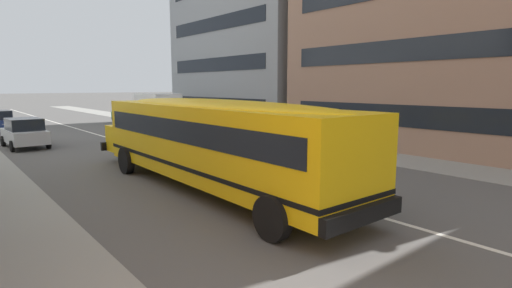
{
  "coord_description": "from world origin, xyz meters",
  "views": [
    {
      "loc": [
        12.67,
        -8.75,
        3.38
      ],
      "look_at": [
        3.2,
        -0.95,
        1.57
      ],
      "focal_mm": 27.46,
      "sensor_mm": 36.0,
      "label": 1
    }
  ],
  "objects_px": {
    "parked_car_green_under_tree": "(128,114)",
    "box_truck": "(162,110)",
    "parked_car_silver_by_hydrant": "(25,132)",
    "motorcycle_near_kerb": "(8,133)",
    "parked_car_red_far_corner": "(214,126)",
    "school_bus": "(210,136)"
  },
  "relations": [
    {
      "from": "parked_car_green_under_tree",
      "to": "motorcycle_near_kerb",
      "type": "height_order",
      "value": "parked_car_green_under_tree"
    },
    {
      "from": "parked_car_silver_by_hydrant",
      "to": "motorcycle_near_kerb",
      "type": "distance_m",
      "value": 4.57
    },
    {
      "from": "box_truck",
      "to": "motorcycle_near_kerb",
      "type": "height_order",
      "value": "box_truck"
    },
    {
      "from": "parked_car_green_under_tree",
      "to": "school_bus",
      "type": "bearing_deg",
      "value": -17.37
    },
    {
      "from": "parked_car_red_far_corner",
      "to": "box_truck",
      "type": "bearing_deg",
      "value": 178.47
    },
    {
      "from": "school_bus",
      "to": "parked_car_silver_by_hydrant",
      "type": "relative_size",
      "value": 3.37
    },
    {
      "from": "parked_car_green_under_tree",
      "to": "parked_car_red_far_corner",
      "type": "distance_m",
      "value": 14.65
    },
    {
      "from": "school_bus",
      "to": "parked_car_red_far_corner",
      "type": "height_order",
      "value": "school_bus"
    },
    {
      "from": "parked_car_green_under_tree",
      "to": "box_truck",
      "type": "distance_m",
      "value": 7.3
    },
    {
      "from": "parked_car_red_far_corner",
      "to": "school_bus",
      "type": "bearing_deg",
      "value": -34.95
    },
    {
      "from": "parked_car_green_under_tree",
      "to": "parked_car_silver_by_hydrant",
      "type": "xyz_separation_m",
      "value": [
        10.79,
        -10.11,
        0.0
      ]
    },
    {
      "from": "parked_car_silver_by_hydrant",
      "to": "box_truck",
      "type": "xyz_separation_m",
      "value": [
        -3.52,
        10.02,
        0.7
      ]
    },
    {
      "from": "parked_car_green_under_tree",
      "to": "parked_car_silver_by_hydrant",
      "type": "relative_size",
      "value": 1.0
    },
    {
      "from": "school_bus",
      "to": "box_truck",
      "type": "bearing_deg",
      "value": -20.79
    },
    {
      "from": "school_bus",
      "to": "parked_car_green_under_tree",
      "type": "bearing_deg",
      "value": -15.05
    },
    {
      "from": "school_bus",
      "to": "parked_car_red_far_corner",
      "type": "xyz_separation_m",
      "value": [
        -10.21,
        6.87,
        -0.92
      ]
    },
    {
      "from": "school_bus",
      "to": "motorcycle_near_kerb",
      "type": "xyz_separation_m",
      "value": [
        -18.62,
        -3.29,
        -1.34
      ]
    },
    {
      "from": "parked_car_red_far_corner",
      "to": "box_truck",
      "type": "distance_m",
      "value": 7.42
    },
    {
      "from": "school_bus",
      "to": "box_truck",
      "type": "xyz_separation_m",
      "value": [
        -17.59,
        6.93,
        -0.23
      ]
    },
    {
      "from": "parked_car_red_far_corner",
      "to": "box_truck",
      "type": "relative_size",
      "value": 0.65
    },
    {
      "from": "school_bus",
      "to": "parked_car_silver_by_hydrant",
      "type": "height_order",
      "value": "school_bus"
    },
    {
      "from": "motorcycle_near_kerb",
      "to": "box_truck",
      "type": "bearing_deg",
      "value": -92.64
    }
  ]
}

